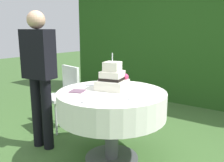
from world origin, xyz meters
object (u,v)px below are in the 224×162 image
serving_plate_left (89,101)px  standing_person (39,71)px  garden_chair (65,91)px  napkin_stack (77,91)px  serving_plate_far (135,99)px  wedding_cake (113,79)px  serving_plate_near (91,85)px  cake_table (112,104)px

serving_plate_left → standing_person: size_ratio=0.08×
garden_chair → napkin_stack: bearing=-35.5°
serving_plate_far → wedding_cake: bearing=152.8°
standing_person → serving_plate_far: bearing=6.4°
serving_plate_far → garden_chair: (-1.40, 0.45, -0.23)m
serving_plate_near → napkin_stack: (0.08, -0.31, -0.00)m
serving_plate_near → napkin_stack: size_ratio=0.79×
serving_plate_near → serving_plate_left: 0.66m
cake_table → serving_plate_left: 0.45m
serving_plate_near → standing_person: (-0.47, -0.34, 0.16)m
napkin_stack → wedding_cake: bearing=51.6°
garden_chair → standing_person: size_ratio=0.56×
wedding_cake → standing_person: (-0.79, -0.33, 0.05)m
serving_plate_far → standing_person: (-1.18, -0.13, 0.16)m
cake_table → garden_chair: (-1.06, 0.34, -0.08)m
wedding_cake → garden_chair: wedding_cake is taller
serving_plate_near → standing_person: size_ratio=0.07×
garden_chair → standing_person: standing_person is taller
wedding_cake → serving_plate_left: wedding_cake is taller
garden_chair → serving_plate_near: bearing=-19.3°
serving_plate_near → serving_plate_far: size_ratio=0.89×
standing_person → cake_table: bearing=16.8°
serving_plate_far → serving_plate_left: 0.42m
napkin_stack → garden_chair: (-0.77, 0.55, -0.23)m
serving_plate_left → standing_person: standing_person is taller
wedding_cake → napkin_stack: (-0.24, -0.30, -0.11)m
serving_plate_far → garden_chair: size_ratio=0.14×
serving_plate_left → napkin_stack: serving_plate_left is taller
napkin_stack → garden_chair: bearing=144.5°
wedding_cake → serving_plate_near: bearing=178.2°
cake_table → serving_plate_near: (-0.36, 0.09, 0.15)m
cake_table → garden_chair: size_ratio=1.28×
garden_chair → standing_person: (0.22, -0.59, 0.39)m
serving_plate_near → standing_person: standing_person is taller
serving_plate_left → standing_person: bearing=169.1°
serving_plate_far → standing_person: 1.20m
wedding_cake → garden_chair: bearing=165.9°
wedding_cake → serving_plate_left: size_ratio=2.90×
serving_plate_far → napkin_stack: serving_plate_far is taller
serving_plate_far → cake_table: bearing=161.1°
serving_plate_left → napkin_stack: bearing=148.3°
cake_table → serving_plate_left: serving_plate_left is taller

